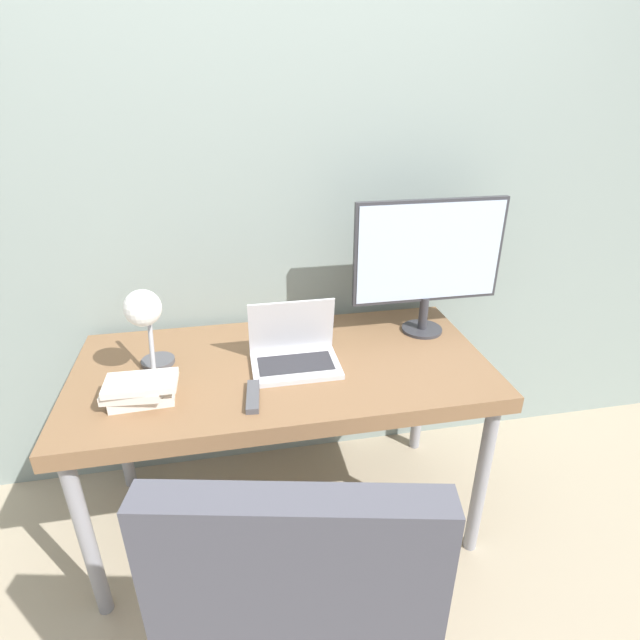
{
  "coord_description": "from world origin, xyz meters",
  "views": [
    {
      "loc": [
        -0.16,
        -1.19,
        1.67
      ],
      "look_at": [
        0.13,
        0.33,
        0.92
      ],
      "focal_mm": 28.0,
      "sensor_mm": 36.0,
      "label": 1
    }
  ],
  "objects_px": {
    "laptop": "(294,352)",
    "book_stack": "(139,390)",
    "desk_lamp": "(145,316)",
    "office_chair": "(301,635)",
    "monitor": "(429,257)"
  },
  "relations": [
    {
      "from": "desk_lamp",
      "to": "office_chair",
      "type": "distance_m",
      "value": 1.03
    },
    {
      "from": "monitor",
      "to": "book_stack",
      "type": "height_order",
      "value": "monitor"
    },
    {
      "from": "monitor",
      "to": "desk_lamp",
      "type": "bearing_deg",
      "value": -170.61
    },
    {
      "from": "laptop",
      "to": "office_chair",
      "type": "xyz_separation_m",
      "value": [
        -0.12,
        -0.89,
        -0.18
      ]
    },
    {
      "from": "desk_lamp",
      "to": "book_stack",
      "type": "distance_m",
      "value": 0.24
    },
    {
      "from": "laptop",
      "to": "monitor",
      "type": "distance_m",
      "value": 0.63
    },
    {
      "from": "laptop",
      "to": "office_chair",
      "type": "relative_size",
      "value": 0.28
    },
    {
      "from": "monitor",
      "to": "desk_lamp",
      "type": "distance_m",
      "value": 1.05
    },
    {
      "from": "laptop",
      "to": "office_chair",
      "type": "distance_m",
      "value": 0.91
    },
    {
      "from": "laptop",
      "to": "book_stack",
      "type": "bearing_deg",
      "value": -165.01
    },
    {
      "from": "laptop",
      "to": "book_stack",
      "type": "height_order",
      "value": "laptop"
    },
    {
      "from": "desk_lamp",
      "to": "office_chair",
      "type": "bearing_deg",
      "value": -67.47
    },
    {
      "from": "desk_lamp",
      "to": "book_stack",
      "type": "relative_size",
      "value": 1.42
    },
    {
      "from": "laptop",
      "to": "desk_lamp",
      "type": "height_order",
      "value": "desk_lamp"
    },
    {
      "from": "laptop",
      "to": "monitor",
      "type": "relative_size",
      "value": 0.52
    }
  ]
}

